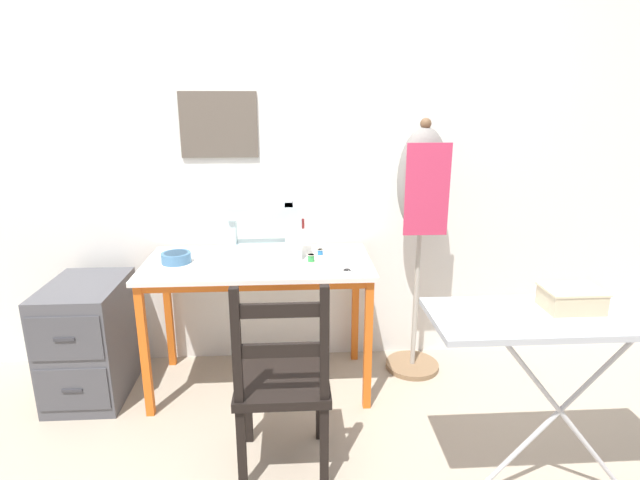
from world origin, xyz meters
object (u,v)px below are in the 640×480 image
Objects in this scene: ironing_board at (573,324)px; sewing_machine at (270,233)px; filing_cabinet at (90,339)px; storage_box at (571,299)px; fabric_bowl at (176,257)px; wooden_chair at (282,383)px; scissors at (352,272)px; dress_form at (422,199)px; thread_spool_near_machine at (311,258)px; thread_spool_mid_table at (320,252)px.

sewing_machine is at bearing 139.99° from ironing_board.
storage_box reaches higher than filing_cabinet.
fabric_bowl is 0.24× the size of filing_cabinet.
sewing_machine is 0.89m from wooden_chair.
filing_cabinet is (-1.41, 0.19, -0.43)m from scissors.
scissors is 0.09× the size of dress_form.
dress_form is 6.91× the size of storage_box.
sewing_machine is at bearing 145.71° from scissors.
fabric_bowl reaches higher than thread_spool_near_machine.
storage_box is (1.11, -0.18, 0.43)m from wooden_chair.
filing_cabinet is 0.43× the size of dress_form.
thread_spool_near_machine is 0.75m from wooden_chair.
fabric_bowl reaches higher than filing_cabinet.
fabric_bowl is 3.62× the size of thread_spool_near_machine.
wooden_chair is (0.57, -0.68, -0.35)m from fabric_bowl.
fabric_bowl is 1.37m from dress_form.
storage_box is (0.76, -0.66, 0.11)m from scissors.
thread_spool_mid_table is (0.77, 0.09, -0.01)m from fabric_bowl.
thread_spool_mid_table is (0.06, 0.12, -0.00)m from thread_spool_near_machine.
thread_spool_mid_table is at bearing 132.11° from ironing_board.
dress_form reaches higher than thread_spool_near_machine.
ironing_board is at bearing -28.47° from fabric_bowl.
dress_form is (0.77, 0.81, 0.62)m from wooden_chair.
sewing_machine is at bearing 95.10° from wooden_chair.
scissors is 0.33m from thread_spool_mid_table.
ironing_board is at bearing -72.31° from dress_form.
thread_spool_mid_table reaches higher than scissors.
thread_spool_near_machine is 1.29m from filing_cabinet.
sewing_machine reaches higher than scissors.
dress_form is at bearing 14.02° from thread_spool_near_machine.
thread_spool_near_machine reaches higher than scissors.
thread_spool_mid_table is 0.04× the size of wooden_chair.
wooden_chair reaches higher than scissors.
dress_form is 1.38× the size of ironing_board.
sewing_machine is 0.37× the size of ironing_board.
fabric_bowl is 1.90m from ironing_board.
wooden_chair is (0.07, -0.76, -0.46)m from sewing_machine.
fabric_bowl is at bearing 152.67° from storage_box.
ironing_board is at bearing -40.01° from sewing_machine.
filing_cabinet is at bearing -174.44° from sewing_machine.
fabric_bowl is 4.10× the size of thread_spool_mid_table.
fabric_bowl is 0.72m from thread_spool_near_machine.
fabric_bowl reaches higher than thread_spool_mid_table.
ironing_board is (1.17, -0.98, -0.11)m from sewing_machine.
fabric_bowl is 1.88m from storage_box.
scissors is at bearing 137.19° from ironing_board.
wooden_chair is 1.26m from filing_cabinet.
dress_form is at bearing 5.24° from fabric_bowl.
dress_form is at bearing 3.07° from sewing_machine.
sewing_machine reaches higher than storage_box.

